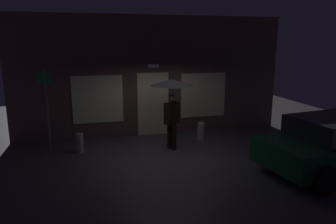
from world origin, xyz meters
TOP-DOWN VIEW (x-y plane):
  - ground_plane at (0.00, 0.00)m, footprint 18.00×18.00m
  - building_facade at (-0.00, 2.35)m, footprint 9.47×0.48m
  - person_with_umbrella at (0.24, 0.50)m, footprint 1.28×1.28m
  - parked_car at (3.87, -2.10)m, footprint 4.18×2.46m
  - street_sign_post at (-3.39, 1.22)m, footprint 0.40×0.07m
  - sidewalk_bollard at (1.43, 1.15)m, footprint 0.25×0.25m
  - sidewalk_bollard_2 at (-2.50, 0.84)m, footprint 0.21×0.21m

SIDE VIEW (x-z plane):
  - ground_plane at x=0.00m, z-range 0.00..0.00m
  - sidewalk_bollard_2 at x=-2.50m, z-range 0.00..0.58m
  - sidewalk_bollard at x=1.43m, z-range 0.00..0.59m
  - parked_car at x=3.87m, z-range 0.02..1.42m
  - street_sign_post at x=-3.39m, z-range 0.16..2.63m
  - person_with_umbrella at x=0.24m, z-range 0.66..2.80m
  - building_facade at x=0.00m, z-range -0.02..4.11m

